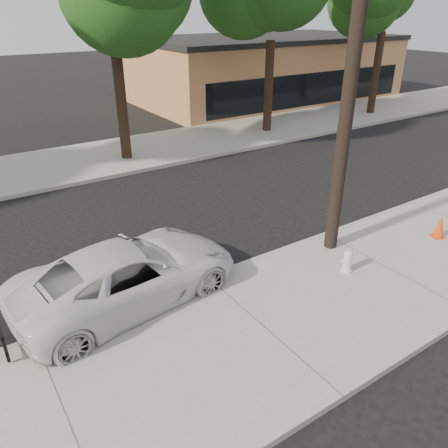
{
  "coord_description": "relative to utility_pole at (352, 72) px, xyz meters",
  "views": [
    {
      "loc": [
        -4.59,
        -9.78,
        6.03
      ],
      "look_at": [
        0.98,
        -1.39,
        1.0
      ],
      "focal_mm": 35.0,
      "sensor_mm": 36.0,
      "label": 1
    }
  ],
  "objects": [
    {
      "name": "utility_pole",
      "position": [
        0.0,
        0.0,
        0.0
      ],
      "size": [
        1.4,
        0.34,
        9.0
      ],
      "color": "black",
      "rests_on": "near_sidewalk"
    },
    {
      "name": "police_cruiser",
      "position": [
        -5.45,
        0.9,
        -3.99
      ],
      "size": [
        5.37,
        2.98,
        1.42
      ],
      "primitive_type": "imported",
      "rotation": [
        0.0,
        0.0,
        1.7
      ],
      "color": "silver",
      "rests_on": "ground"
    },
    {
      "name": "building_main",
      "position": [
        12.4,
        18.7,
        -2.7
      ],
      "size": [
        18.0,
        10.0,
        4.0
      ],
      "primitive_type": "cube",
      "color": "#B8794C",
      "rests_on": "ground"
    },
    {
      "name": "near_sidewalk",
      "position": [
        -3.6,
        -1.6,
        -4.62
      ],
      "size": [
        90.0,
        4.4,
        0.15
      ],
      "primitive_type": "cube",
      "color": "gray",
      "rests_on": "ground"
    },
    {
      "name": "curb_near",
      "position": [
        -3.6,
        0.6,
        -4.62
      ],
      "size": [
        90.0,
        0.12,
        0.16
      ],
      "primitive_type": "cube",
      "color": "#9E9B93",
      "rests_on": "ground"
    },
    {
      "name": "far_sidewalk",
      "position": [
        -3.6,
        11.2,
        -4.62
      ],
      "size": [
        90.0,
        5.0,
        0.15
      ],
      "primitive_type": "cube",
      "color": "gray",
      "rests_on": "ground"
    },
    {
      "name": "fire_hydrant",
      "position": [
        -0.59,
        -1.12,
        -4.27
      ],
      "size": [
        0.32,
        0.28,
        0.58
      ],
      "rotation": [
        0.0,
        0.0,
        -0.29
      ],
      "color": "silver",
      "rests_on": "near_sidewalk"
    },
    {
      "name": "ground",
      "position": [
        -3.6,
        2.7,
        -4.7
      ],
      "size": [
        120.0,
        120.0,
        0.0
      ],
      "primitive_type": "plane",
      "color": "black",
      "rests_on": "ground"
    },
    {
      "name": "traffic_cone",
      "position": [
        2.94,
        -1.32,
        -4.24
      ],
      "size": [
        0.44,
        0.44,
        0.65
      ],
      "rotation": [
        0.0,
        0.0,
        -0.4
      ],
      "color": "#EC3E0C",
      "rests_on": "near_sidewalk"
    }
  ]
}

